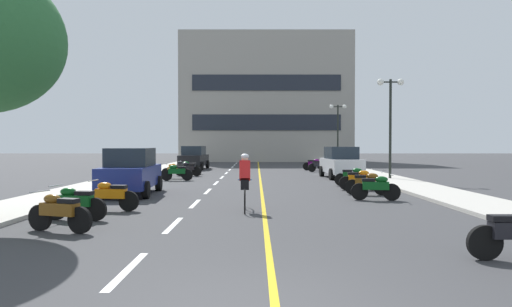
{
  "coord_description": "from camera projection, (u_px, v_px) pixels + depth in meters",
  "views": [
    {
      "loc": [
        0.02,
        -5.16,
        1.98
      ],
      "look_at": [
        0.02,
        20.27,
        1.45
      ],
      "focal_mm": 32.25,
      "sensor_mm": 36.0,
      "label": 1
    }
  ],
  "objects": [
    {
      "name": "motorcycle_4",
      "position": [
        376.0,
        187.0,
        16.07
      ],
      "size": [
        1.7,
        0.6,
        0.92
      ],
      "color": "black",
      "rests_on": "ground"
    },
    {
      "name": "lane_dash_2",
      "position": [
        195.0,
        204.0,
        15.19
      ],
      "size": [
        0.14,
        2.2,
        0.01
      ],
      "primitive_type": "cube",
      "color": "silver",
      "rests_on": "ground"
    },
    {
      "name": "lane_dash_11",
      "position": [
        238.0,
        162.0,
        51.19
      ],
      "size": [
        0.14,
        2.2,
        0.01
      ],
      "primitive_type": "cube",
      "color": "silver",
      "rests_on": "ground"
    },
    {
      "name": "motorcycle_3",
      "position": [
        111.0,
        195.0,
        13.53
      ],
      "size": [
        1.7,
        0.6,
        0.92
      ],
      "color": "black",
      "rests_on": "ground"
    },
    {
      "name": "motorcycle_2",
      "position": [
        75.0,
        202.0,
        11.84
      ],
      "size": [
        1.69,
        0.6,
        0.92
      ],
      "color": "black",
      "rests_on": "ground"
    },
    {
      "name": "motorcycle_12",
      "position": [
        319.0,
        165.0,
        32.7
      ],
      "size": [
        1.64,
        0.79,
        0.92
      ],
      "color": "black",
      "rests_on": "ground"
    },
    {
      "name": "lane_dash_4",
      "position": [
        216.0,
        183.0,
        23.19
      ],
      "size": [
        0.14,
        2.2,
        0.01
      ],
      "primitive_type": "cube",
      "color": "silver",
      "rests_on": "ground"
    },
    {
      "name": "motorcycle_10",
      "position": [
        188.0,
        168.0,
        28.19
      ],
      "size": [
        1.67,
        0.68,
        0.92
      ],
      "color": "black",
      "rests_on": "ground"
    },
    {
      "name": "motorcycle_9",
      "position": [
        176.0,
        170.0,
        26.28
      ],
      "size": [
        1.7,
        0.6,
        0.92
      ],
      "color": "black",
      "rests_on": "ground"
    },
    {
      "name": "parked_car_mid",
      "position": [
        341.0,
        162.0,
        26.6
      ],
      "size": [
        2.1,
        4.28,
        1.82
      ],
      "color": "black",
      "rests_on": "ground"
    },
    {
      "name": "motorcycle_13",
      "position": [
        314.0,
        164.0,
        34.51
      ],
      "size": [
        1.7,
        0.6,
        0.92
      ],
      "color": "black",
      "rests_on": "ground"
    },
    {
      "name": "lane_dash_7",
      "position": [
        230.0,
        170.0,
        35.19
      ],
      "size": [
        0.14,
        2.2,
        0.01
      ],
      "primitive_type": "cube",
      "color": "silver",
      "rests_on": "ground"
    },
    {
      "name": "centre_line_yellow",
      "position": [
        260.0,
        175.0,
        29.19
      ],
      "size": [
        0.12,
        66.0,
        0.01
      ],
      "primitive_type": "cube",
      "color": "gold",
      "rests_on": "ground"
    },
    {
      "name": "lane_dash_8",
      "position": [
        232.0,
        167.0,
        39.19
      ],
      "size": [
        0.14,
        2.2,
        0.01
      ],
      "primitive_type": "cube",
      "color": "silver",
      "rests_on": "ground"
    },
    {
      "name": "lane_dash_9",
      "position": [
        234.0,
        165.0,
        43.19
      ],
      "size": [
        0.14,
        2.2,
        0.01
      ],
      "primitive_type": "cube",
      "color": "silver",
      "rests_on": "ground"
    },
    {
      "name": "lane_dash_3",
      "position": [
        208.0,
        191.0,
        19.19
      ],
      "size": [
        0.14,
        2.2,
        0.01
      ],
      "primitive_type": "cube",
      "color": "silver",
      "rests_on": "ground"
    },
    {
      "name": "parked_car_near",
      "position": [
        131.0,
        171.0,
        17.89
      ],
      "size": [
        2.08,
        4.27,
        1.82
      ],
      "color": "black",
      "rests_on": "ground"
    },
    {
      "name": "motorcycle_1",
      "position": [
        59.0,
        211.0,
        10.27
      ],
      "size": [
        1.64,
        0.79,
        0.92
      ],
      "color": "black",
      "rests_on": "ground"
    },
    {
      "name": "street_lamp_far",
      "position": [
        338.0,
        121.0,
        39.27
      ],
      "size": [
        1.46,
        0.36,
        5.23
      ],
      "color": "black",
      "rests_on": "curb_right"
    },
    {
      "name": "ground_plane",
      "position": [
        256.0,
        179.0,
        26.19
      ],
      "size": [
        140.0,
        140.0,
        0.0
      ],
      "primitive_type": "plane",
      "color": "#38383A"
    },
    {
      "name": "lane_dash_10",
      "position": [
        236.0,
        163.0,
        47.19
      ],
      "size": [
        0.14,
        2.2,
        0.01
      ],
      "primitive_type": "cube",
      "color": "silver",
      "rests_on": "ground"
    },
    {
      "name": "motorcycle_11",
      "position": [
        189.0,
        167.0,
        29.79
      ],
      "size": [
        1.7,
        0.6,
        0.92
      ],
      "color": "black",
      "rests_on": "ground"
    },
    {
      "name": "street_lamp_mid",
      "position": [
        390.0,
        106.0,
        24.92
      ],
      "size": [
        1.46,
        0.36,
        5.4
      ],
      "color": "black",
      "rests_on": "curb_right"
    },
    {
      "name": "motorcycle_6",
      "position": [
        359.0,
        179.0,
        19.58
      ],
      "size": [
        1.7,
        0.6,
        0.92
      ],
      "color": "black",
      "rests_on": "ground"
    },
    {
      "name": "motorcycle_8",
      "position": [
        177.0,
        172.0,
        24.7
      ],
      "size": [
        1.7,
        0.6,
        0.92
      ],
      "color": "black",
      "rests_on": "ground"
    },
    {
      "name": "motorcycle_7",
      "position": [
        353.0,
        176.0,
        21.48
      ],
      "size": [
        1.68,
        0.67,
        0.92
      ],
      "color": "black",
      "rests_on": "ground"
    },
    {
      "name": "lane_dash_0",
      "position": [
        127.0,
        270.0,
        7.19
      ],
      "size": [
        0.14,
        2.2,
        0.01
      ],
      "primitive_type": "cube",
      "color": "silver",
      "rests_on": "ground"
    },
    {
      "name": "office_building",
      "position": [
        266.0,
        99.0,
        53.1
      ],
      "size": [
        19.29,
        6.25,
        14.44
      ],
      "color": "#9E998E",
      "rests_on": "ground"
    },
    {
      "name": "curb_left",
      "position": [
        142.0,
        174.0,
        29.19
      ],
      "size": [
        2.4,
        72.0,
        0.12
      ],
      "primitive_type": "cube",
      "color": "#B7B2A8",
      "rests_on": "ground"
    },
    {
      "name": "lane_dash_5",
      "position": [
        222.0,
        177.0,
        27.19
      ],
      "size": [
        0.14,
        2.2,
        0.01
      ],
      "primitive_type": "cube",
      "color": "silver",
      "rests_on": "ground"
    },
    {
      "name": "lane_dash_6",
      "position": [
        226.0,
        173.0,
        31.19
      ],
      "size": [
        0.14,
        2.2,
        0.01
      ],
      "primitive_type": "cube",
      "color": "silver",
      "rests_on": "ground"
    },
    {
      "name": "lane_dash_1",
      "position": [
        173.0,
        225.0,
        11.19
      ],
      "size": [
        0.14,
        2.2,
        0.01
      ],
      "primitive_type": "cube",
      "color": "silver",
      "rests_on": "ground"
    },
    {
      "name": "curb_right",
      "position": [
        369.0,
        174.0,
        29.19
      ],
      "size": [
        2.4,
        72.0,
        0.12
      ],
      "primitive_type": "cube",
      "color": "#B7B2A8",
      "rests_on": "ground"
    },
    {
      "name": "motorcycle_5",
      "position": [
        367.0,
        183.0,
        17.78
      ],
      "size": [
        1.68,
        0.66,
        0.92
      ],
      "color": "black",
      "rests_on": "ground"
    },
    {
      "name": "parked_car_far",
      "position": [
        194.0,
        158.0,
        35.89
      ],
      "size": [
        2.1,
        4.28,
        1.82
      ],
      "color": "black",
      "rests_on": "ground"
    },
    {
      "name": "cyclist_rider",
      "position": [
        245.0,
        181.0,
        13.56
      ],
      "size": [
        0.42,
        1.77,
        1.71
      ],
      "color": "black",
      "rests_on": "ground"
    }
  ]
}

